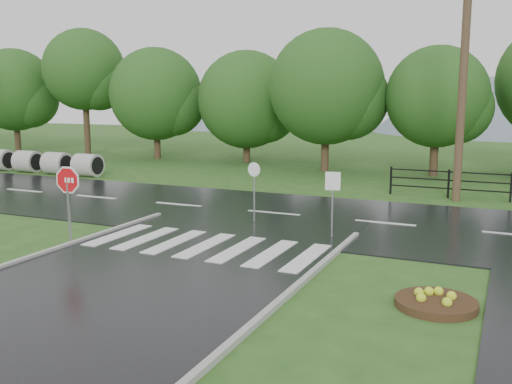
% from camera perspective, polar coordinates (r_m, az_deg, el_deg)
% --- Properties ---
extents(ground, '(120.00, 120.00, 0.00)m').
position_cam_1_polar(ground, '(12.24, -16.76, -10.90)').
color(ground, '#2A541C').
rests_on(ground, ground).
extents(main_road, '(90.00, 8.00, 0.04)m').
position_cam_1_polar(main_road, '(20.53, 1.77, -2.22)').
color(main_road, black).
rests_on(main_road, ground).
extents(crosswalk, '(6.50, 2.80, 0.02)m').
position_cam_1_polar(crosswalk, '(16.13, -5.06, -5.32)').
color(crosswalk, silver).
rests_on(crosswalk, ground).
extents(fence_west, '(9.58, 0.08, 1.20)m').
position_cam_1_polar(fence_west, '(24.82, 24.17, 0.69)').
color(fence_west, black).
rests_on(fence_west, ground).
extents(hills, '(102.00, 48.00, 48.00)m').
position_cam_1_polar(hills, '(76.29, 20.33, -6.02)').
color(hills, slate).
rests_on(hills, ground).
extents(treeline, '(83.20, 5.20, 10.00)m').
position_cam_1_polar(treeline, '(33.52, 12.56, 2.16)').
color(treeline, '#1E4B17').
rests_on(treeline, ground).
extents(culvert_pipes, '(7.60, 1.20, 1.20)m').
position_cam_1_polar(culvert_pipes, '(33.47, -20.59, 2.80)').
color(culvert_pipes, '#9E9B93').
rests_on(culvert_pipes, ground).
extents(stop_sign, '(1.06, 0.11, 2.40)m').
position_cam_1_polar(stop_sign, '(16.92, -18.31, 0.55)').
color(stop_sign, '#939399').
rests_on(stop_sign, ground).
extents(flower_bed, '(1.63, 1.63, 0.33)m').
position_cam_1_polar(flower_bed, '(12.20, 17.57, -10.40)').
color(flower_bed, '#332111').
rests_on(flower_bed, ground).
extents(reg_sign_small, '(0.44, 0.13, 2.00)m').
position_cam_1_polar(reg_sign_small, '(16.93, 7.68, 0.10)').
color(reg_sign_small, '#939399').
rests_on(reg_sign_small, ground).
extents(reg_sign_round, '(0.47, 0.10, 2.04)m').
position_cam_1_polar(reg_sign_round, '(18.88, -0.18, 0.79)').
color(reg_sign_round, '#939399').
rests_on(reg_sign_round, ground).
extents(utility_pole_east, '(1.72, 0.45, 9.74)m').
position_cam_1_polar(utility_pole_east, '(24.17, 20.01, 10.80)').
color(utility_pole_east, '#473523').
rests_on(utility_pole_east, ground).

